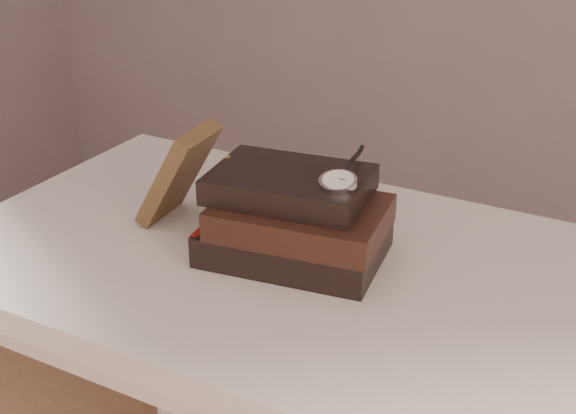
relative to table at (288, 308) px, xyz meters
The scene contains 5 objects.
table is the anchor object (origin of this frame).
book_stack 0.15m from the table, ahead, with size 0.27×0.20×0.12m.
journal 0.26m from the table, behind, with size 0.02×0.10×0.17m, color #3D2B17.
pocket_watch 0.24m from the table, ahead, with size 0.06×0.16×0.02m.
eyeglasses 0.20m from the table, 140.61° to the left, with size 0.12×0.13×0.05m.
Camera 1 is at (0.46, -0.51, 1.29)m, focal length 48.14 mm.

